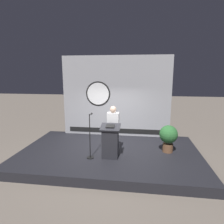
{
  "coord_description": "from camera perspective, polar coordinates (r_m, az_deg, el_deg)",
  "views": [
    {
      "loc": [
        1.02,
        -6.68,
        3.09
      ],
      "look_at": [
        0.11,
        -0.16,
        1.76
      ],
      "focal_mm": 31.66,
      "sensor_mm": 36.0,
      "label": 1
    }
  ],
  "objects": [
    {
      "name": "ground_plane",
      "position": [
        7.42,
        -0.71,
        -13.18
      ],
      "size": [
        40.0,
        40.0,
        0.0
      ],
      "primitive_type": "plane",
      "color": "#6B6056"
    },
    {
      "name": "stage_platform",
      "position": [
        7.36,
        -0.71,
        -12.12
      ],
      "size": [
        6.4,
        4.0,
        0.3
      ],
      "primitive_type": "cube",
      "color": "black",
      "rests_on": "ground"
    },
    {
      "name": "banner_display",
      "position": [
        8.65,
        0.99,
        4.4
      ],
      "size": [
        4.73,
        0.12,
        3.5
      ],
      "color": "#9E9EA3",
      "rests_on": "stage_platform"
    },
    {
      "name": "podium",
      "position": [
        6.57,
        -0.49,
        -8.56
      ],
      "size": [
        0.64,
        0.5,
        1.13
      ],
      "color": "#26262B",
      "rests_on": "stage_platform"
    },
    {
      "name": "speaker_person",
      "position": [
        6.93,
        0.33,
        -4.92
      ],
      "size": [
        0.4,
        0.26,
        1.65
      ],
      "color": "black",
      "rests_on": "stage_platform"
    },
    {
      "name": "microphone_stand",
      "position": [
        6.61,
        -6.28,
        -8.79
      ],
      "size": [
        0.24,
        0.46,
        1.49
      ],
      "color": "black",
      "rests_on": "stage_platform"
    },
    {
      "name": "potted_plant",
      "position": [
        7.27,
        15.97,
        -6.69
      ],
      "size": [
        0.64,
        0.64,
        0.97
      ],
      "color": "brown",
      "rests_on": "stage_platform"
    }
  ]
}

